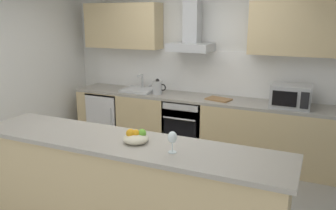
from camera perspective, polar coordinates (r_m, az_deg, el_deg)
ground at (r=4.17m, az=-2.54°, el=-15.34°), size 5.54×4.61×0.02m
wall_back at (r=5.39m, az=6.30°, el=6.33°), size 5.54×0.12×2.60m
backsplash_tile at (r=5.33m, az=6.04°, el=5.49°), size 3.86×0.02×0.66m
counter_back at (r=5.23m, az=4.74°, el=-3.46°), size 4.00×0.60×0.90m
counter_island at (r=3.26m, az=-7.01°, el=-14.10°), size 2.92×0.64×1.00m
upper_cabinets at (r=5.12m, az=5.67°, el=12.77°), size 3.95×0.32×0.70m
oven at (r=5.25m, az=3.15°, el=-3.24°), size 0.60×0.62×0.80m
refrigerator at (r=5.88m, az=-9.58°, el=-1.82°), size 0.58×0.60×0.85m
microwave at (r=4.76m, az=19.71°, el=1.40°), size 0.50×0.38×0.30m
sink at (r=5.48m, az=-4.86°, el=2.56°), size 0.50×0.40×0.26m
kettle at (r=5.27m, az=-1.77°, el=2.97°), size 0.29×0.15×0.24m
range_hood at (r=5.13m, az=3.90°, el=11.44°), size 0.62×0.45×0.72m
wine_glass at (r=2.74m, az=0.73°, el=-5.50°), size 0.08×0.08×0.18m
fruit_bowl at (r=2.99m, az=-5.35°, el=-5.39°), size 0.22×0.22×0.13m
chopping_board at (r=4.96m, az=8.41°, el=0.96°), size 0.38×0.29×0.02m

